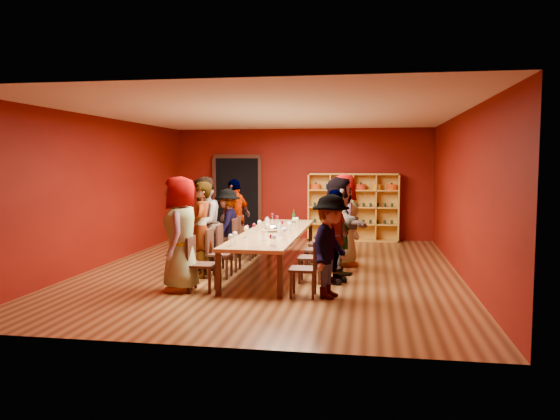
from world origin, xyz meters
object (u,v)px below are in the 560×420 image
Objects in this scene: person_left_1 at (201,230)px; person_left_3 at (228,224)px; shelving_unit at (353,204)px; person_left_0 at (181,234)px; person_right_0 at (331,246)px; chair_person_right_1 at (315,254)px; spittoon_bowl at (272,228)px; person_left_4 at (235,217)px; person_right_1 at (334,237)px; person_right_2 at (339,225)px; person_right_3 at (344,220)px; person_right_4 at (339,216)px; chair_person_right_2 at (320,246)px; tasting_table at (273,234)px; chair_person_right_0 at (308,265)px; chair_person_right_4 at (327,234)px; chair_person_left_3 at (240,236)px; wine_bottle at (294,218)px; chair_person_left_2 at (225,245)px; chair_person_left_1 at (216,250)px; chair_person_left_4 at (246,233)px; chair_person_left_0 at (198,261)px; chair_person_right_3 at (323,241)px; person_left_2 at (203,224)px.

person_left_3 is at bearing 168.84° from person_left_1.
person_left_0 is (-2.59, -6.23, -0.05)m from shelving_unit.
person_right_0 is 1.13m from chair_person_right_1.
chair_person_right_1 is 3.18× the size of spittoon_bowl.
person_left_4 reaches higher than chair_person_right_1.
person_right_1 is 0.89× the size of person_right_2.
person_right_3 reaches higher than person_right_4.
chair_person_right_1 is 0.55× the size of person_right_1.
person_right_2 is 0.99× the size of person_right_3.
person_right_0 is 5.72× the size of spittoon_bowl.
chair_person_right_2 is at bearing 120.84° from person_left_0.
person_left_4 is at bearing 125.99° from tasting_table.
chair_person_right_0 is 3.78m from chair_person_right_4.
person_left_3 is 2.53m from person_right_3.
person_left_4 reaches higher than chair_person_right_2.
person_right_0 is at bearing -57.28° from spittoon_bowl.
chair_person_left_3 is 2.48m from person_right_2.
person_left_1 reaches higher than tasting_table.
chair_person_right_1 is at bearing -73.99° from wine_bottle.
shelving_unit is at bearing 147.18° from person_left_0.
chair_person_left_2 and chair_person_right_0 have the same top height.
shelving_unit is at bearing 66.00° from chair_person_left_1.
chair_person_left_4 and chair_person_right_1 have the same top height.
chair_person_left_4 is 1.83m from chair_person_right_4.
chair_person_left_0 is at bearing -90.00° from chair_person_left_4.
person_left_0 is at bearing -119.60° from chair_person_right_4.
shelving_unit is 1.48× the size of person_right_1.
person_left_0 is 1.05m from person_left_1.
chair_person_left_0 is at bearing -134.79° from chair_person_right_2.
chair_person_left_2 and chair_person_right_3 have the same top height.
chair_person_left_0 is (-0.91, -1.92, -0.20)m from tasting_table.
person_right_4 is at bearing -16.56° from person_right_3.
person_right_1 is (0.33, 1.03, 0.32)m from chair_person_right_0.
chair_person_left_1 is 2.46m from person_right_0.
chair_person_left_3 is at bearing 90.00° from chair_person_left_2.
person_left_2 is at bearing -5.38° from person_left_3.
chair_person_left_2 is at bearing -167.37° from tasting_table.
shelving_unit is at bearing 69.69° from chair_person_left_0.
person_right_3 is 1.04× the size of person_right_4.
person_left_3 is at bearing 137.96° from spittoon_bowl.
spittoon_bowl is at bearing 74.43° from person_right_1.
person_right_2 is (2.43, -1.68, 0.06)m from person_left_4.
tasting_table is 5.06× the size of chair_person_right_2.
wine_bottle reaches higher than chair_person_left_2.
person_right_3 reaches higher than chair_person_left_1.
person_left_0 is 1.05× the size of person_right_4.
person_left_1 is at bearing -119.05° from wine_bottle.
chair_person_left_4 is (0.00, 1.80, 0.00)m from chair_person_left_2.
person_left_3 is 5.20× the size of wine_bottle.
chair_person_right_2 is (-0.33, 0.89, -0.32)m from person_right_1.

